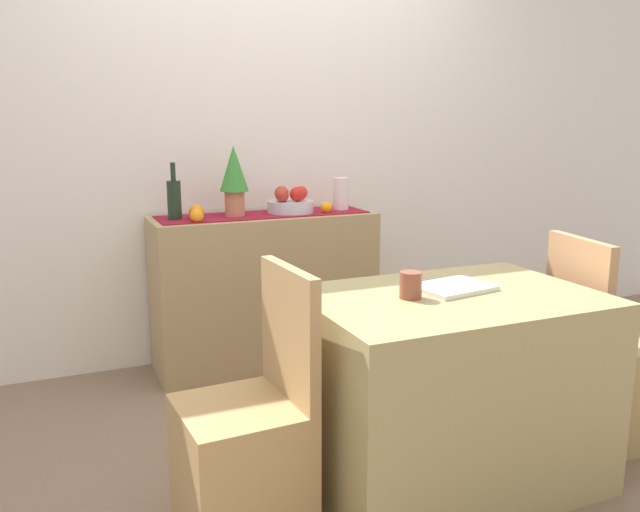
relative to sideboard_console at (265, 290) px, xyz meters
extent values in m
cube|color=#816552|center=(0.11, -0.92, -0.44)|extent=(6.40, 6.40, 0.02)
cube|color=silver|center=(0.11, 0.26, 0.92)|extent=(6.40, 0.06, 2.70)
cube|color=tan|center=(0.00, 0.00, 0.00)|extent=(1.22, 0.42, 0.85)
cube|color=maroon|center=(0.00, 0.00, 0.43)|extent=(1.15, 0.32, 0.01)
cylinder|color=silver|center=(0.16, 0.00, 0.47)|extent=(0.26, 0.26, 0.07)
sphere|color=red|center=(0.23, 0.03, 0.54)|extent=(0.07, 0.07, 0.07)
sphere|color=red|center=(0.18, -0.05, 0.54)|extent=(0.08, 0.08, 0.08)
sphere|color=#AC2C25|center=(0.09, -0.04, 0.54)|extent=(0.07, 0.07, 0.07)
sphere|color=#A7331F|center=(0.11, 0.03, 0.54)|extent=(0.08, 0.08, 0.08)
cylinder|color=#1D2E1D|center=(-0.49, 0.00, 0.53)|extent=(0.07, 0.07, 0.21)
cylinder|color=#1D2E1D|center=(-0.49, 0.00, 0.68)|extent=(0.03, 0.03, 0.09)
cylinder|color=silver|center=(0.47, 0.00, 0.52)|extent=(0.09, 0.09, 0.19)
cylinder|color=#B77657|center=(-0.16, 0.00, 0.50)|extent=(0.11, 0.11, 0.14)
cone|color=#378131|center=(-0.16, 0.00, 0.69)|extent=(0.15, 0.15, 0.24)
sphere|color=orange|center=(-0.40, -0.12, 0.46)|extent=(0.07, 0.07, 0.07)
sphere|color=orange|center=(-0.38, -0.03, 0.47)|extent=(0.08, 0.08, 0.08)
sphere|color=orange|center=(0.34, -0.08, 0.46)|extent=(0.06, 0.06, 0.06)
cube|color=tan|center=(0.24, -1.45, -0.06)|extent=(1.07, 0.74, 0.74)
cube|color=white|center=(0.28, -1.39, 0.32)|extent=(0.31, 0.25, 0.02)
cylinder|color=brown|center=(0.07, -1.43, 0.36)|extent=(0.08, 0.08, 0.10)
cube|color=tan|center=(-0.58, -1.45, -0.20)|extent=(0.42, 0.42, 0.45)
cube|color=tan|center=(-0.40, -1.44, 0.25)|extent=(0.06, 0.40, 0.45)
cube|color=tan|center=(1.06, -1.45, -0.20)|extent=(0.45, 0.45, 0.45)
cube|color=tan|center=(0.88, -1.42, 0.25)|extent=(0.10, 0.40, 0.45)
camera|label=1|loc=(-1.14, -3.41, 0.95)|focal=36.99mm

